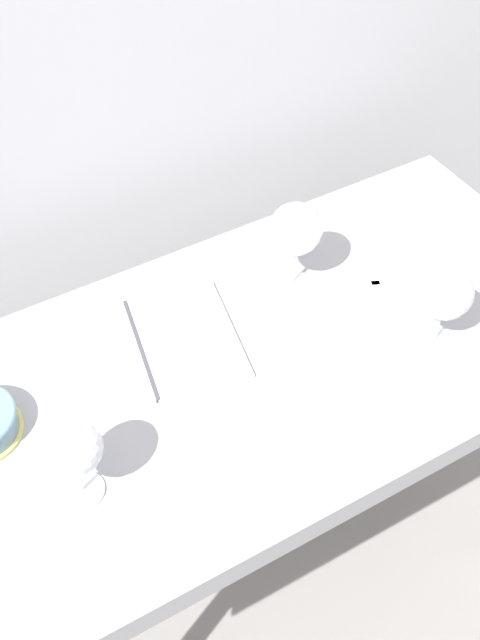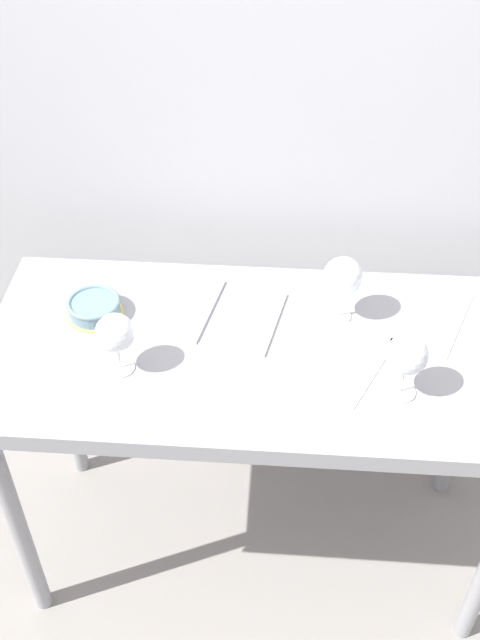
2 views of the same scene
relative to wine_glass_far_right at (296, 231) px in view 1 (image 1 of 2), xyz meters
name	(u,v)px [view 1 (image 1 of 2)]	position (x,y,z in m)	size (l,w,h in m)	color
ground_plane	(237,594)	(-0.20, -0.12, -1.03)	(6.00, 6.00, 0.00)	gray
back_wall	(96,36)	(-0.20, 0.37, 0.27)	(3.80, 0.04, 2.60)	#BBBBC0
steel_counter	(237,404)	(-0.20, -0.13, -0.24)	(1.40, 0.65, 0.90)	gray
wine_glass_far_right	(296,231)	(0.00, 0.00, 0.00)	(0.10, 0.10, 0.19)	white
wine_glass_near_left	(72,448)	(-0.54, -0.23, -0.02)	(0.09, 0.09, 0.17)	white
wine_glass_near_right	(446,294)	(0.14, -0.26, -0.01)	(0.10, 0.10, 0.17)	white
open_notebook	(141,349)	(-0.33, -0.01, -0.13)	(0.39, 0.31, 0.01)	white
tasting_sheet_upper	(347,334)	(0.01, -0.17, -0.13)	(0.17, 0.27, 0.00)	white
tasting_sheet_lower	(391,237)	(0.25, 0.01, -0.13)	(0.15, 0.27, 0.00)	white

